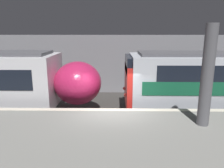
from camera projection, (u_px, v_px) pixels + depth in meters
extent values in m
plane|color=#33302D|center=(112.00, 133.00, 9.49)|extent=(120.00, 120.00, 0.00)
cube|color=slate|center=(111.00, 148.00, 7.20)|extent=(40.00, 4.44, 1.14)
cube|color=beige|center=(112.00, 110.00, 9.08)|extent=(40.00, 0.30, 0.01)
cube|color=gray|center=(113.00, 64.00, 15.51)|extent=(50.00, 0.15, 4.09)
cylinder|color=#56565B|center=(207.00, 76.00, 7.25)|extent=(0.40, 0.40, 3.44)
ellipsoid|color=#B21E4C|center=(78.00, 83.00, 11.23)|extent=(2.42, 2.62, 2.20)
sphere|color=#F2EFCC|center=(96.00, 90.00, 11.31)|extent=(0.20, 0.20, 0.20)
cube|color=red|center=(128.00, 85.00, 11.21)|extent=(0.25, 2.79, 2.10)
cube|color=black|center=(128.00, 64.00, 10.97)|extent=(0.25, 2.50, 0.84)
sphere|color=#EA4C42|center=(126.00, 95.00, 10.68)|extent=(0.18, 0.18, 0.18)
sphere|color=#EA4C42|center=(124.00, 88.00, 11.92)|extent=(0.18, 0.18, 0.18)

